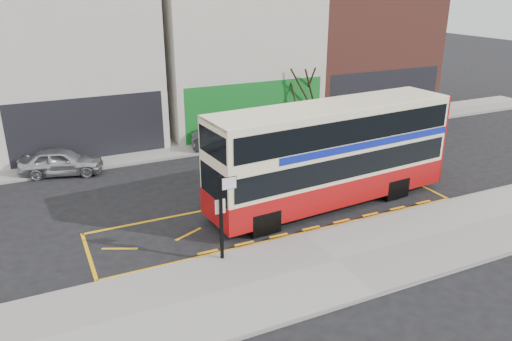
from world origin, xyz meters
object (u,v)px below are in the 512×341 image
car_silver (61,162)px  street_tree_right (301,76)px  bus_stop_post (223,209)px  car_grey (230,138)px  double_decker_bus (332,153)px  car_white (355,121)px

car_silver → street_tree_right: size_ratio=0.74×
street_tree_right → bus_stop_post: bearing=-129.2°
car_grey → car_silver: bearing=104.1°
double_decker_bus → car_grey: size_ratio=2.58×
street_tree_right → double_decker_bus: bearing=-113.1°
double_decker_bus → street_tree_right: (3.91, 9.20, 1.23)m
car_silver → street_tree_right: street_tree_right is taller
bus_stop_post → street_tree_right: street_tree_right is taller
double_decker_bus → bus_stop_post: size_ratio=3.68×
double_decker_bus → bus_stop_post: (-5.51, -2.37, -0.29)m
bus_stop_post → street_tree_right: size_ratio=0.57×
car_silver → car_grey: bearing=-73.3°
double_decker_bus → car_silver: size_ratio=2.81×
bus_stop_post → car_grey: (4.51, 10.36, -1.18)m
double_decker_bus → car_silver: (-9.38, 7.96, -1.50)m
bus_stop_post → car_grey: bus_stop_post is taller
bus_stop_post → street_tree_right: (9.42, 11.56, 1.52)m
double_decker_bus → street_tree_right: 10.07m
car_silver → car_white: size_ratio=0.75×
double_decker_bus → car_silver: 12.39m
car_silver → bus_stop_post: bearing=-143.0°
car_white → double_decker_bus: bearing=135.7°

